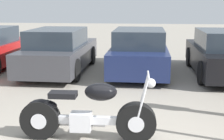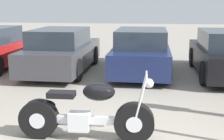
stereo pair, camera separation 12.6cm
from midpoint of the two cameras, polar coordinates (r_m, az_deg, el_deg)
motorcycle at (r=5.13m, az=-4.33°, el=-8.06°), size 2.23×0.62×1.11m
parked_car_dark_grey at (r=10.24m, az=-8.78°, el=3.41°), size 1.79×4.24×1.41m
parked_car_navy at (r=10.02m, az=5.78°, el=3.30°), size 1.79×4.24×1.41m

